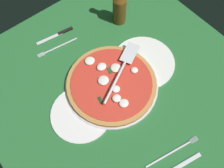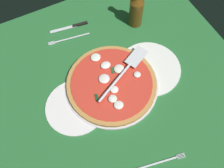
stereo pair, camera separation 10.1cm
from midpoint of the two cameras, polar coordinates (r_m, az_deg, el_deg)
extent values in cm
cube|color=#266530|center=(104.63, 4.03, -0.23)|extent=(102.73, 102.73, 0.80)
cube|color=silver|center=(131.09, 20.04, 13.21)|extent=(6.85, 6.85, 0.10)
cube|color=silver|center=(126.14, 23.64, 8.74)|extent=(6.85, 6.85, 0.10)
cube|color=silver|center=(130.23, 15.89, 14.48)|extent=(6.85, 6.85, 0.10)
cube|color=silver|center=(124.50, 19.43, 10.08)|extent=(6.85, 6.85, 0.10)
cube|color=silver|center=(120.05, 23.17, 5.27)|extent=(6.85, 6.85, 0.10)
cube|color=silver|center=(130.09, 11.65, 15.69)|extent=(6.85, 6.85, 0.10)
cube|color=silver|center=(123.59, 15.10, 11.39)|extent=(6.85, 6.85, 0.10)
cube|color=silver|center=(118.32, 18.77, 6.62)|extent=(6.85, 6.85, 0.10)
cube|color=silver|center=(114.46, 22.66, 1.44)|extent=(6.85, 6.85, 0.10)
cube|color=silver|center=(130.67, 7.38, 16.82)|extent=(6.85, 6.85, 0.10)
cube|color=silver|center=(123.44, 10.69, 12.65)|extent=(6.85, 6.85, 0.10)
cube|color=silver|center=(117.37, 14.24, 7.96)|extent=(6.85, 6.85, 0.10)
cube|color=silver|center=(112.65, 18.05, 2.79)|extent=(6.85, 6.85, 0.10)
cube|color=silver|center=(109.45, 22.10, -2.77)|extent=(6.85, 6.85, 0.10)
cube|color=silver|center=(131.96, 3.12, 17.84)|extent=(6.85, 6.85, 0.10)
cube|color=silver|center=(124.05, 6.25, 13.83)|extent=(6.85, 6.85, 0.10)
cube|color=silver|center=(117.21, 9.64, 9.27)|extent=(6.85, 6.85, 0.10)
cube|color=silver|center=(111.65, 13.31, 4.16)|extent=(6.85, 6.85, 0.10)
cube|color=silver|center=(107.55, 17.26, -1.42)|extent=(6.85, 6.85, 0.10)
cube|color=silver|center=(105.09, 21.48, -7.35)|extent=(6.85, 6.85, 0.10)
cube|color=silver|center=(104.38, 25.95, -13.42)|extent=(6.85, 6.85, 0.10)
cube|color=silver|center=(125.40, 1.84, 14.91)|extent=(6.85, 6.85, 0.10)
cube|color=silver|center=(117.85, 5.03, 10.51)|extent=(6.85, 6.85, 0.10)
cube|color=silver|center=(111.48, 8.51, 5.52)|extent=(6.85, 6.85, 0.10)
cube|color=silver|center=(106.50, 12.29, -0.03)|extent=(6.85, 6.85, 0.10)
cube|color=silver|center=(103.11, 16.39, -6.03)|extent=(6.85, 6.85, 0.10)
cube|color=silver|center=(101.46, 20.80, -12.29)|extent=(6.85, 6.85, 0.10)
cube|color=silver|center=(127.48, -2.49, 15.88)|extent=(6.85, 6.85, 0.10)
cube|color=silver|center=(119.28, 0.46, 11.66)|extent=(6.85, 6.85, 0.10)
cube|color=silver|center=(112.15, 3.70, 6.83)|extent=(6.85, 6.85, 0.10)
cube|color=silver|center=(106.32, 7.27, 1.38)|extent=(6.85, 6.85, 0.10)
cube|color=silver|center=(102.01, 11.18, -4.62)|extent=(6.85, 6.85, 0.10)
cube|color=silver|center=(99.41, 15.44, -11.01)|extent=(6.85, 6.85, 0.10)
cube|color=silver|center=(130.25, -6.70, 16.73)|extent=(6.85, 6.85, 0.10)
cube|color=silver|center=(121.46, -4.01, 12.71)|extent=(6.85, 6.85, 0.10)
cube|color=silver|center=(113.65, -1.03, 8.07)|extent=(6.85, 6.85, 0.10)
cube|color=silver|center=(107.03, 2.27, 2.77)|extent=(6.85, 6.85, 0.10)
cube|color=silver|center=(101.83, 5.92, -3.15)|extent=(6.85, 6.85, 0.10)
cube|color=silver|center=(98.28, 9.96, -9.59)|extent=(6.85, 6.85, 0.10)
cube|color=silver|center=(96.55, 14.38, -16.32)|extent=(6.85, 6.85, 0.10)
cube|color=silver|center=(124.37, -8.33, 13.65)|extent=(6.85, 6.85, 0.10)
cube|color=silver|center=(115.94, -5.64, 9.22)|extent=(6.85, 6.85, 0.10)
cube|color=silver|center=(108.60, -2.64, 4.12)|extent=(6.85, 6.85, 0.10)
cube|color=silver|center=(102.56, 0.71, -1.66)|extent=(6.85, 6.85, 0.10)
cube|color=silver|center=(98.09, 4.45, -8.06)|extent=(6.85, 6.85, 0.10)
cube|color=silver|center=(95.38, 8.61, -14.90)|extent=(6.85, 6.85, 0.10)
cube|color=silver|center=(127.94, -12.47, 14.47)|extent=(6.85, 6.85, 0.10)
cube|color=silver|center=(118.98, -10.07, 10.26)|extent=(6.85, 6.85, 0.10)
cube|color=silver|center=(110.99, -7.39, 5.38)|extent=(6.85, 6.85, 0.10)
cube|color=silver|center=(104.20, -4.38, -0.20)|extent=(6.85, 6.85, 0.10)
cube|color=silver|center=(98.85, -0.99, -6.46)|extent=(6.85, 6.85, 0.10)
cube|color=silver|center=(95.19, 2.83, -13.30)|extent=(6.85, 6.85, 0.10)
cube|color=silver|center=(122.71, -14.28, 11.19)|extent=(6.85, 6.85, 0.10)
cube|color=silver|center=(114.16, -11.93, 6.56)|extent=(6.85, 6.85, 0.10)
cube|color=silver|center=(106.69, -9.27, 1.21)|extent=(6.85, 6.85, 0.10)
cube|color=silver|center=(100.55, -6.25, -4.86)|extent=(6.85, 6.85, 0.10)
cube|color=silver|center=(95.97, -2.83, -11.59)|extent=(6.85, 6.85, 0.10)
cube|color=silver|center=(127.07, -18.25, 12.00)|extent=(6.85, 6.85, 0.10)
cube|color=silver|center=(118.04, -16.21, 7.62)|extent=(6.85, 6.85, 0.10)
cube|color=silver|center=(109.99, -13.90, 2.54)|extent=(6.85, 6.85, 0.10)
cube|color=silver|center=(103.13, -11.28, -3.28)|extent=(6.85, 6.85, 0.10)
cube|color=silver|center=(97.72, -8.28, -9.82)|extent=(6.85, 6.85, 0.10)
cube|color=silver|center=(94.01, -4.85, -16.97)|extent=(6.85, 6.85, 0.10)
cube|color=silver|center=(122.57, -20.22, 8.57)|extent=(6.85, 6.85, 0.10)
cube|color=silver|center=(114.01, -18.25, 3.77)|extent=(6.85, 6.85, 0.10)
cube|color=silver|center=(106.53, -16.00, -1.76)|extent=(6.85, 6.85, 0.10)
cube|color=silver|center=(100.37, -13.44, -8.05)|extent=(6.85, 6.85, 0.10)
cube|color=silver|center=(95.79, -10.48, -15.02)|extent=(6.85, 6.85, 0.10)
cube|color=silver|center=(110.68, -20.40, -0.34)|extent=(6.85, 6.85, 0.10)
cube|color=silver|center=(103.87, -18.24, -6.32)|extent=(6.85, 6.85, 0.10)
cube|color=silver|center=(98.50, -15.75, -13.03)|extent=(6.85, 6.85, 0.10)
cube|color=silver|center=(102.06, -20.62, -11.07)|extent=(6.85, 6.85, 0.10)
cylinder|color=silver|center=(102.77, 2.81, -0.69)|extent=(36.83, 36.83, 1.28)
cylinder|color=white|center=(108.77, 10.69, 3.24)|extent=(25.97, 25.97, 1.00)
cylinder|color=white|center=(99.39, -5.11, -5.36)|extent=(22.94, 22.94, 1.00)
cylinder|color=#BE8341|center=(101.54, 2.84, -0.34)|extent=(35.32, 35.32, 1.50)
cylinder|color=red|center=(100.74, 2.87, -0.10)|extent=(32.01, 32.01, 0.30)
ellipsoid|color=white|center=(103.37, 4.37, 3.09)|extent=(4.18, 4.15, 1.00)
ellipsoid|color=white|center=(102.81, 8.35, 1.80)|extent=(2.81, 2.75, 1.02)
ellipsoid|color=silver|center=(100.76, 1.11, 0.91)|extent=(4.37, 4.24, 1.14)
ellipsoid|color=white|center=(96.96, 3.13, -3.54)|extent=(3.37, 3.25, 1.31)
ellipsoid|color=white|center=(96.26, 4.48, -4.91)|extent=(3.65, 3.45, 1.01)
ellipsoid|color=white|center=(103.85, 1.35, 3.91)|extent=(4.09, 3.42, 1.24)
ellipsoid|color=silver|center=(98.81, 3.42, -1.51)|extent=(3.21, 3.09, 1.00)
ellipsoid|color=white|center=(105.96, -0.91, 5.64)|extent=(4.10, 3.91, 1.06)
cube|color=#264D23|center=(103.18, 2.80, 2.71)|extent=(1.89, 3.04, 0.30)
cube|color=#133F1F|center=(97.67, -0.44, -3.16)|extent=(1.75, 2.81, 0.30)
cube|color=#123D1D|center=(101.24, 1.54, 0.88)|extent=(2.68, 3.08, 0.30)
cube|color=silver|center=(106.06, 8.15, 5.72)|extent=(11.18, 9.08, 0.30)
cylinder|color=silver|center=(98.74, 3.55, 0.06)|extent=(18.32, 9.78, 1.00)
cube|color=white|center=(118.27, -6.59, 10.82)|extent=(19.53, 16.06, 0.60)
cube|color=silver|center=(116.06, -6.20, 9.84)|extent=(15.45, 2.91, 0.25)
cube|color=silver|center=(115.97, -10.74, 8.81)|extent=(3.00, 0.67, 0.25)
cube|color=silver|center=(115.70, -10.68, 8.65)|extent=(3.00, 0.67, 0.25)
cube|color=silver|center=(115.43, -10.63, 8.49)|extent=(3.00, 0.67, 0.25)
cube|color=silver|center=(115.16, -10.58, 8.32)|extent=(3.00, 0.67, 0.25)
cube|color=black|center=(120.26, -4.58, 12.75)|extent=(7.04, 2.22, 0.80)
cube|color=silver|center=(119.68, -8.23, 11.67)|extent=(12.21, 3.20, 0.25)
cube|color=silver|center=(94.57, 11.86, -17.28)|extent=(18.29, 4.20, 0.25)
cube|color=silver|center=(97.61, 18.02, -15.47)|extent=(2.99, 0.80, 0.25)
cube|color=silver|center=(97.66, 17.91, -15.23)|extent=(2.99, 0.80, 0.25)
cube|color=silver|center=(97.70, 17.80, -15.00)|extent=(2.99, 0.80, 0.25)
cube|color=silver|center=(97.75, 17.69, -14.77)|extent=(2.99, 0.80, 0.25)
cylinder|color=#573911|center=(117.71, 7.82, 14.93)|extent=(6.03, 6.03, 13.01)
camera|label=1|loc=(0.05, -87.12, 5.43)|focal=41.69mm
camera|label=2|loc=(0.05, 92.88, -5.43)|focal=41.69mm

